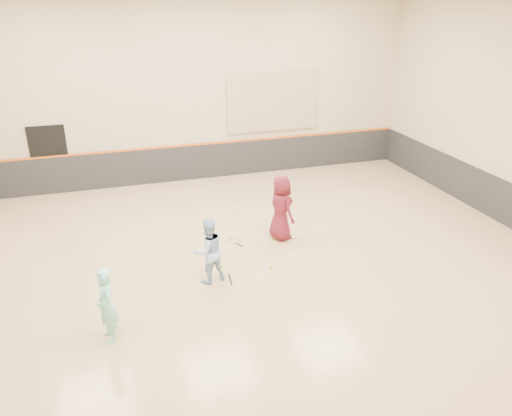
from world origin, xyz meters
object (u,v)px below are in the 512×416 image
object	(u,v)px
instructor	(208,251)
spare_racket	(233,240)
young_man	(281,208)
girl	(106,306)

from	to	relation	value
instructor	spare_racket	size ratio (longest dim) A/B	2.11
young_man	spare_racket	bearing A→B (deg)	66.83
spare_racket	girl	bearing A→B (deg)	-135.25
young_man	spare_racket	world-z (taller)	young_man
instructor	young_man	size ratio (longest dim) A/B	0.87
girl	instructor	size ratio (longest dim) A/B	0.98
girl	young_man	world-z (taller)	young_man
girl	instructor	world-z (taller)	instructor
young_man	spare_racket	distance (m)	1.51
instructor	spare_racket	xyz separation A→B (m)	(0.98, 1.70, -0.72)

